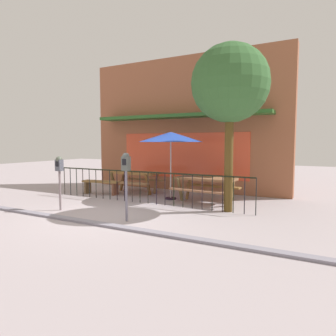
{
  "coord_description": "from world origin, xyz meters",
  "views": [
    {
      "loc": [
        4.74,
        -5.79,
        1.82
      ],
      "look_at": [
        0.61,
        2.14,
        1.06
      ],
      "focal_mm": 31.7,
      "sensor_mm": 36.0,
      "label": 1
    }
  ],
  "objects_px": {
    "picnic_table_left": "(135,176)",
    "patio_bench": "(101,184)",
    "picnic_table_right": "(206,183)",
    "parking_meter_near": "(59,169)",
    "street_tree": "(230,85)",
    "parking_meter_far": "(126,169)",
    "patio_umbrella": "(171,137)"
  },
  "relations": [
    {
      "from": "parking_meter_far",
      "to": "street_tree",
      "type": "relative_size",
      "value": 0.37
    },
    {
      "from": "parking_meter_near",
      "to": "parking_meter_far",
      "type": "xyz_separation_m",
      "value": [
        2.24,
        -0.08,
        0.1
      ]
    },
    {
      "from": "picnic_table_right",
      "to": "patio_umbrella",
      "type": "relative_size",
      "value": 0.88
    },
    {
      "from": "picnic_table_right",
      "to": "parking_meter_far",
      "type": "bearing_deg",
      "value": -107.17
    },
    {
      "from": "parking_meter_far",
      "to": "parking_meter_near",
      "type": "bearing_deg",
      "value": 177.93
    },
    {
      "from": "patio_umbrella",
      "to": "parking_meter_near",
      "type": "distance_m",
      "value": 3.51
    },
    {
      "from": "parking_meter_near",
      "to": "street_tree",
      "type": "relative_size",
      "value": 0.34
    },
    {
      "from": "picnic_table_left",
      "to": "patio_umbrella",
      "type": "relative_size",
      "value": 0.83
    },
    {
      "from": "patio_bench",
      "to": "parking_meter_far",
      "type": "relative_size",
      "value": 0.9
    },
    {
      "from": "picnic_table_right",
      "to": "parking_meter_near",
      "type": "height_order",
      "value": "parking_meter_near"
    },
    {
      "from": "picnic_table_right",
      "to": "picnic_table_left",
      "type": "bearing_deg",
      "value": 170.55
    },
    {
      "from": "picnic_table_left",
      "to": "picnic_table_right",
      "type": "bearing_deg",
      "value": -9.45
    },
    {
      "from": "patio_umbrella",
      "to": "patio_bench",
      "type": "bearing_deg",
      "value": -173.42
    },
    {
      "from": "picnic_table_left",
      "to": "parking_meter_near",
      "type": "distance_m",
      "value": 3.33
    },
    {
      "from": "street_tree",
      "to": "picnic_table_left",
      "type": "bearing_deg",
      "value": 161.15
    },
    {
      "from": "picnic_table_right",
      "to": "parking_meter_near",
      "type": "bearing_deg",
      "value": -138.18
    },
    {
      "from": "picnic_table_left",
      "to": "picnic_table_right",
      "type": "xyz_separation_m",
      "value": [
        2.93,
        -0.49,
        0.0
      ]
    },
    {
      "from": "picnic_table_right",
      "to": "patio_umbrella",
      "type": "bearing_deg",
      "value": -179.94
    },
    {
      "from": "picnic_table_left",
      "to": "parking_meter_far",
      "type": "distance_m",
      "value": 3.98
    },
    {
      "from": "picnic_table_right",
      "to": "patio_umbrella",
      "type": "xyz_separation_m",
      "value": [
        -1.2,
        -0.0,
        1.39
      ]
    },
    {
      "from": "picnic_table_left",
      "to": "parking_meter_near",
      "type": "relative_size",
      "value": 1.23
    },
    {
      "from": "picnic_table_right",
      "to": "street_tree",
      "type": "height_order",
      "value": "street_tree"
    },
    {
      "from": "patio_umbrella",
      "to": "picnic_table_right",
      "type": "bearing_deg",
      "value": 0.06
    },
    {
      "from": "patio_bench",
      "to": "parking_meter_far",
      "type": "bearing_deg",
      "value": -41.28
    },
    {
      "from": "picnic_table_left",
      "to": "patio_bench",
      "type": "distance_m",
      "value": 1.23
    },
    {
      "from": "picnic_table_left",
      "to": "street_tree",
      "type": "bearing_deg",
      "value": -18.85
    },
    {
      "from": "patio_bench",
      "to": "parking_meter_near",
      "type": "xyz_separation_m",
      "value": [
        0.69,
        -2.5,
        0.78
      ]
    },
    {
      "from": "picnic_table_right",
      "to": "street_tree",
      "type": "distance_m",
      "value": 2.99
    },
    {
      "from": "picnic_table_right",
      "to": "street_tree",
      "type": "bearing_deg",
      "value": -41.54
    },
    {
      "from": "parking_meter_near",
      "to": "picnic_table_left",
      "type": "bearing_deg",
      "value": 86.44
    },
    {
      "from": "parking_meter_far",
      "to": "patio_bench",
      "type": "bearing_deg",
      "value": 138.72
    },
    {
      "from": "parking_meter_near",
      "to": "street_tree",
      "type": "distance_m",
      "value": 5.03
    }
  ]
}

